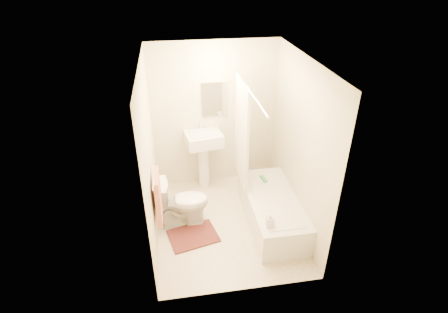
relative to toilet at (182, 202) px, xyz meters
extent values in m
plane|color=beige|center=(0.63, -0.12, -0.37)|extent=(2.40, 2.40, 0.00)
plane|color=white|center=(0.63, -0.12, 2.03)|extent=(2.40, 2.40, 0.00)
cube|color=beige|center=(0.63, 1.08, 0.83)|extent=(2.00, 0.02, 2.40)
cube|color=beige|center=(-0.37, -0.12, 0.83)|extent=(0.02, 2.40, 2.40)
cube|color=beige|center=(1.63, -0.12, 0.83)|extent=(0.02, 2.40, 2.40)
cube|color=white|center=(0.63, 1.06, 1.13)|extent=(0.40, 0.03, 0.55)
cylinder|color=silver|center=(0.93, -0.02, 1.63)|extent=(0.03, 1.70, 0.03)
cube|color=silver|center=(0.93, 0.38, 0.85)|extent=(0.04, 0.80, 1.55)
cylinder|color=silver|center=(-0.33, -0.37, 0.73)|extent=(0.02, 0.60, 0.02)
cube|color=#CC7266|center=(-0.30, -0.37, 0.41)|extent=(0.06, 0.45, 0.66)
cylinder|color=white|center=(-0.30, 0.00, 0.33)|extent=(0.11, 0.12, 0.12)
imported|color=white|center=(0.00, 0.00, 0.00)|extent=(0.76, 0.43, 0.74)
cube|color=#49221D|center=(0.12, -0.33, -0.36)|extent=(0.76, 0.63, 0.02)
imported|color=white|center=(1.08, -0.76, 0.17)|extent=(0.10, 0.10, 0.20)
cube|color=green|center=(1.27, 0.27, 0.09)|extent=(0.08, 0.19, 0.04)
camera|label=1|loc=(-0.04, -4.05, 3.09)|focal=28.00mm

